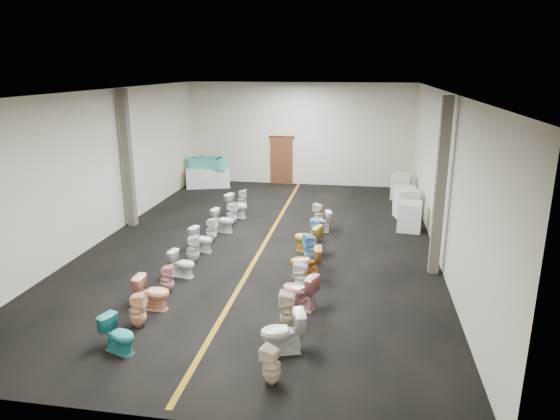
{
  "coord_description": "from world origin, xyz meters",
  "views": [
    {
      "loc": [
        2.82,
        -14.03,
        5.17
      ],
      "look_at": [
        0.29,
        1.0,
        0.76
      ],
      "focal_mm": 32.0,
      "sensor_mm": 36.0,
      "label": 1
    }
  ],
  "objects_px": {
    "toilet_left_0": "(119,335)",
    "toilet_right_0": "(272,366)",
    "toilet_left_8": "(223,221)",
    "toilet_left_5": "(193,249)",
    "toilet_right_7": "(307,238)",
    "toilet_right_8": "(317,230)",
    "appliance_crate_d": "(401,186)",
    "toilet_right_1": "(283,332)",
    "toilet_left_7": "(211,230)",
    "toilet_right_3": "(299,291)",
    "toilet_right_4": "(302,277)",
    "toilet_left_3": "(167,279)",
    "toilet_left_1": "(138,310)",
    "toilet_left_10": "(237,206)",
    "toilet_right_6": "(311,249)",
    "toilet_left_4": "(183,264)",
    "display_table": "(208,177)",
    "toilet_left_2": "(153,293)",
    "toilet_right_10": "(319,214)",
    "toilet_left_11": "(242,200)",
    "appliance_crate_b": "(406,203)",
    "toilet_left_6": "(202,239)",
    "appliance_crate_a": "(410,217)",
    "toilet_left_9": "(232,214)",
    "appliance_crate_c": "(404,198)",
    "bathtub": "(208,163)"
  },
  "relations": [
    {
      "from": "display_table",
      "to": "toilet_right_10",
      "type": "distance_m",
      "value": 7.17
    },
    {
      "from": "toilet_left_1",
      "to": "toilet_left_4",
      "type": "bearing_deg",
      "value": -8.87
    },
    {
      "from": "toilet_left_7",
      "to": "toilet_left_10",
      "type": "xyz_separation_m",
      "value": [
        0.15,
        2.6,
        0.04
      ]
    },
    {
      "from": "display_table",
      "to": "appliance_crate_a",
      "type": "xyz_separation_m",
      "value": [
        8.32,
        -4.86,
        0.06
      ]
    },
    {
      "from": "toilet_left_0",
      "to": "toilet_right_0",
      "type": "relative_size",
      "value": 1.03
    },
    {
      "from": "appliance_crate_a",
      "to": "toilet_right_7",
      "type": "distance_m",
      "value": 3.94
    },
    {
      "from": "display_table",
      "to": "appliance_crate_a",
      "type": "height_order",
      "value": "appliance_crate_a"
    },
    {
      "from": "toilet_right_7",
      "to": "toilet_left_0",
      "type": "bearing_deg",
      "value": -8.78
    },
    {
      "from": "appliance_crate_d",
      "to": "toilet_right_1",
      "type": "relative_size",
      "value": 1.23
    },
    {
      "from": "appliance_crate_d",
      "to": "toilet_right_10",
      "type": "relative_size",
      "value": 1.39
    },
    {
      "from": "toilet_left_7",
      "to": "toilet_right_4",
      "type": "xyz_separation_m",
      "value": [
        3.17,
        -3.11,
        0.01
      ]
    },
    {
      "from": "appliance_crate_c",
      "to": "toilet_left_9",
      "type": "distance_m",
      "value": 6.56
    },
    {
      "from": "display_table",
      "to": "toilet_left_2",
      "type": "distance_m",
      "value": 11.65
    },
    {
      "from": "toilet_left_5",
      "to": "toilet_left_7",
      "type": "height_order",
      "value": "toilet_left_5"
    },
    {
      "from": "toilet_left_10",
      "to": "toilet_right_0",
      "type": "height_order",
      "value": "toilet_left_10"
    },
    {
      "from": "toilet_right_7",
      "to": "appliance_crate_d",
      "type": "bearing_deg",
      "value": 172.74
    },
    {
      "from": "appliance_crate_a",
      "to": "toilet_left_5",
      "type": "height_order",
      "value": "appliance_crate_a"
    },
    {
      "from": "toilet_left_4",
      "to": "toilet_left_0",
      "type": "bearing_deg",
      "value": -168.57
    },
    {
      "from": "toilet_left_10",
      "to": "toilet_right_3",
      "type": "bearing_deg",
      "value": -138.48
    },
    {
      "from": "display_table",
      "to": "appliance_crate_d",
      "type": "distance_m",
      "value": 8.36
    },
    {
      "from": "appliance_crate_c",
      "to": "toilet_left_2",
      "type": "relative_size",
      "value": 1.1
    },
    {
      "from": "toilet_left_2",
      "to": "appliance_crate_d",
      "type": "bearing_deg",
      "value": -29.86
    },
    {
      "from": "toilet_left_5",
      "to": "toilet_right_10",
      "type": "height_order",
      "value": "toilet_left_5"
    },
    {
      "from": "toilet_right_4",
      "to": "toilet_left_3",
      "type": "bearing_deg",
      "value": -68.31
    },
    {
      "from": "appliance_crate_a",
      "to": "toilet_right_8",
      "type": "height_order",
      "value": "appliance_crate_a"
    },
    {
      "from": "toilet_left_0",
      "to": "toilet_left_1",
      "type": "distance_m",
      "value": 0.95
    },
    {
      "from": "toilet_left_7",
      "to": "toilet_right_10",
      "type": "xyz_separation_m",
      "value": [
        3.09,
        2.17,
        0.0
      ]
    },
    {
      "from": "display_table",
      "to": "toilet_left_10",
      "type": "bearing_deg",
      "value": -60.78
    },
    {
      "from": "toilet_left_3",
      "to": "toilet_left_7",
      "type": "height_order",
      "value": "toilet_left_7"
    },
    {
      "from": "appliance_crate_d",
      "to": "toilet_left_9",
      "type": "relative_size",
      "value": 1.33
    },
    {
      "from": "toilet_left_8",
      "to": "toilet_left_5",
      "type": "bearing_deg",
      "value": -171.15
    },
    {
      "from": "toilet_left_0",
      "to": "toilet_left_4",
      "type": "bearing_deg",
      "value": 20.6
    },
    {
      "from": "toilet_left_3",
      "to": "toilet_right_3",
      "type": "distance_m",
      "value": 3.19
    },
    {
      "from": "appliance_crate_a",
      "to": "toilet_left_9",
      "type": "bearing_deg",
      "value": -176.46
    },
    {
      "from": "toilet_left_10",
      "to": "toilet_right_6",
      "type": "height_order",
      "value": "toilet_left_10"
    },
    {
      "from": "toilet_right_7",
      "to": "toilet_right_8",
      "type": "height_order",
      "value": "toilet_right_7"
    },
    {
      "from": "toilet_left_7",
      "to": "toilet_left_4",
      "type": "bearing_deg",
      "value": -168.61
    },
    {
      "from": "toilet_left_6",
      "to": "toilet_left_11",
      "type": "relative_size",
      "value": 0.95
    },
    {
      "from": "toilet_left_7",
      "to": "toilet_right_3",
      "type": "relative_size",
      "value": 0.89
    },
    {
      "from": "toilet_left_10",
      "to": "toilet_right_10",
      "type": "distance_m",
      "value": 2.97
    },
    {
      "from": "display_table",
      "to": "toilet_right_8",
      "type": "distance_m",
      "value": 8.41
    },
    {
      "from": "toilet_left_0",
      "to": "toilet_right_10",
      "type": "distance_m",
      "value": 8.9
    },
    {
      "from": "toilet_left_1",
      "to": "toilet_left_11",
      "type": "relative_size",
      "value": 1.01
    },
    {
      "from": "display_table",
      "to": "appliance_crate_d",
      "type": "height_order",
      "value": "appliance_crate_d"
    },
    {
      "from": "toilet_left_8",
      "to": "toilet_left_11",
      "type": "xyz_separation_m",
      "value": [
        -0.03,
        2.66,
        -0.0
      ]
    },
    {
      "from": "toilet_left_3",
      "to": "toilet_left_7",
      "type": "bearing_deg",
      "value": -9.0
    },
    {
      "from": "appliance_crate_b",
      "to": "toilet_left_3",
      "type": "xyz_separation_m",
      "value": [
        -6.01,
        -7.2,
        -0.16
      ]
    },
    {
      "from": "toilet_left_3",
      "to": "toilet_left_8",
      "type": "bearing_deg",
      "value": -10.52
    },
    {
      "from": "bathtub",
      "to": "appliance_crate_c",
      "type": "relative_size",
      "value": 2.17
    },
    {
      "from": "toilet_left_3",
      "to": "toilet_right_7",
      "type": "xyz_separation_m",
      "value": [
        2.96,
        3.22,
        0.07
      ]
    }
  ]
}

